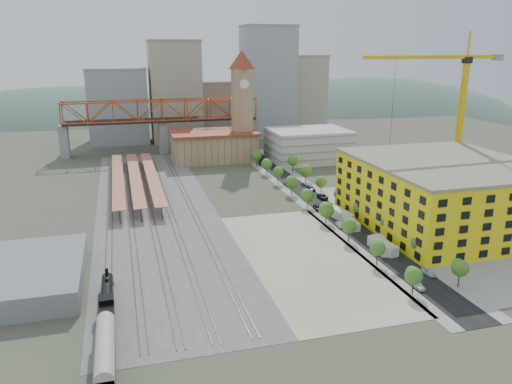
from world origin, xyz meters
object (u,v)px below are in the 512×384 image
object	(u,v)px
tower_crane	(454,98)
car_0	(418,285)
site_trailer_c	(351,223)
coach	(105,353)
site_trailer_d	(341,215)
site_trailer_b	(383,246)
clock_tower	(242,96)
locomotive	(107,299)
construction_building	(444,193)
site_trailer_a	(382,245)

from	to	relation	value
tower_crane	car_0	bearing A→B (deg)	-129.30
tower_crane	site_trailer_c	bearing A→B (deg)	-156.23
coach	site_trailer_d	world-z (taller)	coach
coach	car_0	xyz separation A→B (m)	(63.00, 11.04, -2.21)
site_trailer_b	site_trailer_d	bearing A→B (deg)	81.95
clock_tower	locomotive	distance (m)	139.76
construction_building	site_trailer_a	bearing A→B (deg)	-154.42
construction_building	coach	xyz separation A→B (m)	(-92.00, -44.17, -6.50)
clock_tower	tower_crane	xyz separation A→B (m)	(52.06, -75.62, 4.61)
coach	car_0	size ratio (longest dim) A/B	4.25
construction_building	site_trailer_d	bearing A→B (deg)	155.42
site_trailer_b	site_trailer_c	size ratio (longest dim) A/B	1.12
site_trailer_b	site_trailer_d	xyz separation A→B (m)	(0.00, 24.81, 0.10)
tower_crane	clock_tower	bearing A→B (deg)	124.55
site_trailer_d	construction_building	bearing A→B (deg)	-33.16
clock_tower	construction_building	world-z (taller)	clock_tower
construction_building	site_trailer_c	xyz separation A→B (m)	(-26.00, 4.97, -8.24)
site_trailer_a	car_0	xyz separation A→B (m)	(-3.00, -20.68, -0.60)
locomotive	site_trailer_d	world-z (taller)	locomotive
clock_tower	coach	world-z (taller)	clock_tower
clock_tower	tower_crane	bearing A→B (deg)	-55.45
car_0	clock_tower	bearing A→B (deg)	89.98
site_trailer_a	site_trailer_d	bearing A→B (deg)	103.48
site_trailer_c	tower_crane	bearing A→B (deg)	27.97
locomotive	site_trailer_a	size ratio (longest dim) A/B	2.21
clock_tower	coach	bearing A→B (deg)	-111.92
site_trailer_a	site_trailer_c	bearing A→B (deg)	103.48
coach	site_trailer_c	distance (m)	82.30
coach	site_trailer_d	bearing A→B (deg)	40.34
site_trailer_a	clock_tower	bearing A→B (deg)	107.55
locomotive	site_trailer_c	world-z (taller)	locomotive
site_trailer_d	site_trailer_b	bearing A→B (deg)	-98.58
locomotive	site_trailer_c	distance (m)	72.21
tower_crane	site_trailer_b	distance (m)	66.00
site_trailer_a	site_trailer_c	xyz separation A→B (m)	(0.00, 17.42, -0.13)
construction_building	site_trailer_b	world-z (taller)	construction_building
locomotive	tower_crane	bearing A→B (deg)	23.87
construction_building	site_trailer_a	distance (m)	29.94
tower_crane	site_trailer_c	distance (m)	57.88
site_trailer_b	car_0	bearing A→B (deg)	-106.50
site_trailer_d	site_trailer_a	bearing A→B (deg)	-98.58
site_trailer_a	construction_building	bearing A→B (deg)	39.06
coach	car_0	distance (m)	64.00
car_0	site_trailer_d	bearing A→B (deg)	84.01
tower_crane	site_trailer_d	distance (m)	55.81
coach	locomotive	bearing A→B (deg)	90.00
coach	clock_tower	bearing A→B (deg)	68.08
locomotive	site_trailer_a	bearing A→B (deg)	10.20
site_trailer_b	site_trailer_d	size ratio (longest dim) A/B	0.93
tower_crane	site_trailer_d	world-z (taller)	tower_crane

